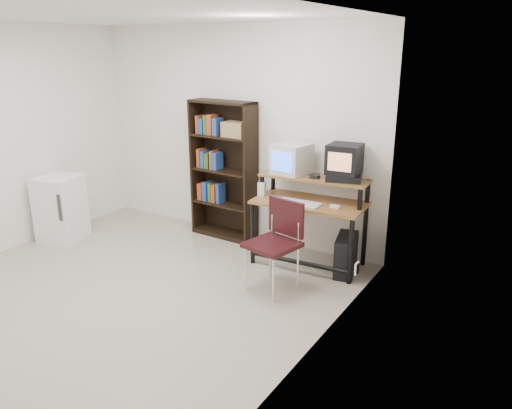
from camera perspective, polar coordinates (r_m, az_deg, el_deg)
The scene contains 18 objects.
floor at distance 5.20m, azimuth -15.02°, elevation -9.80°, with size 4.00×4.00×0.01m, color #B8AC98.
ceiling at distance 4.64m, azimuth -17.72°, elevation 20.12°, with size 4.00×4.00×0.01m, color white.
back_wall at distance 6.23m, azimuth -2.54°, elevation 8.08°, with size 4.00×0.01×2.60m, color white.
right_wall at distance 3.56m, azimuth 6.02°, elevation 0.60°, with size 0.01×4.00×2.60m, color white.
computer_desk at distance 5.45m, azimuth 6.19°, elevation -0.06°, with size 1.24×0.69×0.98m.
crt_monitor at distance 5.56m, azimuth 4.08°, elevation 5.19°, with size 0.41×0.41×0.34m.
vcr at distance 5.34m, azimuth 10.00°, elevation 3.00°, with size 0.36×0.26×0.08m, color black.
crt_tv at distance 5.33m, azimuth 10.07°, elevation 5.14°, with size 0.36×0.36×0.31m.
cd_spindle at distance 5.40m, azimuth 6.74°, elevation 3.15°, with size 0.12×0.12×0.05m, color #26262B.
keyboard at distance 5.31m, azimuth 4.85°, elevation 0.07°, with size 0.47×0.21×0.04m, color beige.
mousepad at distance 5.25m, azimuth 9.23°, elevation -0.49°, with size 0.22×0.18×0.01m, color black.
mouse at distance 5.24m, azimuth 9.02°, elevation -0.28°, with size 0.10×0.06×0.03m, color white.
desk_speaker at distance 5.58m, azimuth 0.68°, elevation 1.73°, with size 0.08×0.07×0.17m, color beige.
pc_tower at distance 5.44m, azimuth 10.25°, elevation -5.68°, with size 0.20×0.45×0.42m, color black.
school_chair at distance 4.92m, azimuth 2.47°, elevation -3.57°, with size 0.53×0.53×0.90m.
bookshelf at distance 6.23m, azimuth -3.63°, elevation 4.15°, with size 0.87×0.32×1.72m.
mini_fridge at distance 6.68m, azimuth -21.43°, elevation -0.39°, with size 0.58×0.58×0.81m.
wall_outlet at distance 4.92m, azimuth 11.45°, elevation -7.18°, with size 0.02×0.08×0.12m, color beige.
Camera 1 is at (3.47, -3.08, 2.34)m, focal length 35.00 mm.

